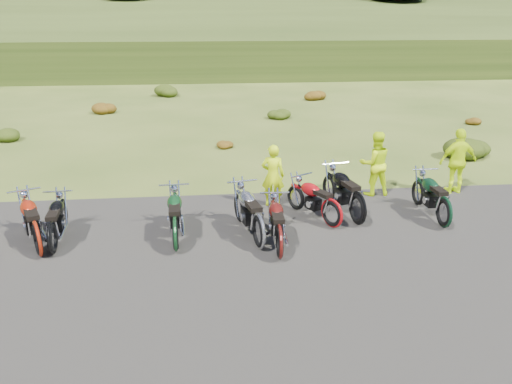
{
  "coord_description": "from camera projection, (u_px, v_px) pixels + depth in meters",
  "views": [
    {
      "loc": [
        -1.02,
        -9.34,
        4.93
      ],
      "look_at": [
        0.09,
        1.5,
        0.97
      ],
      "focal_mm": 35.0,
      "sensor_mm": 36.0,
      "label": 1
    }
  ],
  "objects": [
    {
      "name": "ground",
      "position": [
        259.0,
        260.0,
        10.52
      ],
      "size": [
        300.0,
        300.0,
        0.0
      ],
      "primitive_type": "plane",
      "color": "#384818",
      "rests_on": "ground"
    },
    {
      "name": "gravel_pad",
      "position": [
        271.0,
        313.0,
        8.64
      ],
      "size": [
        20.0,
        12.0,
        0.04
      ],
      "primitive_type": "cube",
      "color": "black",
      "rests_on": "ground"
    },
    {
      "name": "hill_slope",
      "position": [
        213.0,
        57.0,
        57.28
      ],
      "size": [
        300.0,
        45.97,
        9.37
      ],
      "primitive_type": null,
      "rotation": [
        0.14,
        0.0,
        0.0
      ],
      "color": "#2A3913",
      "rests_on": "ground"
    },
    {
      "name": "hill_plateau",
      "position": [
        207.0,
        35.0,
        113.4
      ],
      "size": [
        300.0,
        90.0,
        9.17
      ],
      "primitive_type": "cube",
      "color": "#2A3913",
      "rests_on": "ground"
    },
    {
      "name": "shrub_1",
      "position": [
        5.0,
        133.0,
        20.11
      ],
      "size": [
        1.03,
        1.03,
        0.61
      ],
      "primitive_type": "ellipsoid",
      "color": "#21340D",
      "rests_on": "ground"
    },
    {
      "name": "shrub_2",
      "position": [
        103.0,
        107.0,
        25.32
      ],
      "size": [
        1.3,
        1.3,
        0.77
      ],
      "primitive_type": "ellipsoid",
      "color": "#652C0C",
      "rests_on": "ground"
    },
    {
      "name": "shrub_3",
      "position": [
        167.0,
        89.0,
        30.53
      ],
      "size": [
        1.56,
        1.56,
        0.92
      ],
      "primitive_type": "ellipsoid",
      "color": "#21340D",
      "rests_on": "ground"
    },
    {
      "name": "shrub_4",
      "position": [
        223.0,
        142.0,
        19.0
      ],
      "size": [
        0.77,
        0.77,
        0.45
      ],
      "primitive_type": "ellipsoid",
      "color": "#652C0C",
      "rests_on": "ground"
    },
    {
      "name": "shrub_5",
      "position": [
        278.0,
        113.0,
        24.21
      ],
      "size": [
        1.03,
        1.03,
        0.61
      ],
      "primitive_type": "ellipsoid",
      "color": "#21340D",
      "rests_on": "ground"
    },
    {
      "name": "shrub_6",
      "position": [
        314.0,
        93.0,
        29.42
      ],
      "size": [
        1.3,
        1.3,
        0.77
      ],
      "primitive_type": "ellipsoid",
      "color": "#652C0C",
      "rests_on": "ground"
    },
    {
      "name": "shrub_7",
      "position": [
        469.0,
        144.0,
        17.79
      ],
      "size": [
        1.56,
        1.56,
        0.92
      ],
      "primitive_type": "ellipsoid",
      "color": "#21340D",
      "rests_on": "ground"
    },
    {
      "name": "shrub_8",
      "position": [
        470.0,
        119.0,
        23.1
      ],
      "size": [
        0.77,
        0.77,
        0.45
      ],
      "primitive_type": "ellipsoid",
      "color": "#652C0C",
      "rests_on": "ground"
    },
    {
      "name": "motorcycle_0",
      "position": [
        55.0,
        254.0,
        10.74
      ],
      "size": [
        0.84,
        2.06,
        1.06
      ],
      "primitive_type": null,
      "rotation": [
        0.0,
        0.0,
        1.65
      ],
      "color": "black",
      "rests_on": "ground"
    },
    {
      "name": "motorcycle_1",
      "position": [
        40.0,
        257.0,
        10.64
      ],
      "size": [
        1.6,
        2.29,
        1.15
      ],
      "primitive_type": null,
      "rotation": [
        0.0,
        0.0,
        2.01
      ],
      "color": "maroon",
      "rests_on": "ground"
    },
    {
      "name": "motorcycle_2",
      "position": [
        176.0,
        251.0,
        10.88
      ],
      "size": [
        0.83,
        2.2,
        1.14
      ],
      "primitive_type": null,
      "rotation": [
        0.0,
        0.0,
        1.62
      ],
      "color": "#0E3316",
      "rests_on": "ground"
    },
    {
      "name": "motorcycle_3",
      "position": [
        259.0,
        249.0,
        11.0
      ],
      "size": [
        1.21,
        2.37,
        1.19
      ],
      "primitive_type": null,
      "rotation": [
        0.0,
        0.0,
        1.78
      ],
      "color": "#97989C",
      "rests_on": "ground"
    },
    {
      "name": "motorcycle_4",
      "position": [
        279.0,
        259.0,
        10.54
      ],
      "size": [
        0.77,
        2.1,
        1.09
      ],
      "primitive_type": null,
      "rotation": [
        0.0,
        0.0,
        1.53
      ],
      "color": "#4B0F0C",
      "rests_on": "ground"
    },
    {
      "name": "motorcycle_5",
      "position": [
        356.0,
        225.0,
        12.22
      ],
      "size": [
        1.23,
        2.44,
        1.22
      ],
      "primitive_type": null,
      "rotation": [
        0.0,
        0.0,
        1.78
      ],
      "color": "black",
      "rests_on": "ground"
    },
    {
      "name": "motorcycle_6",
      "position": [
        331.0,
        228.0,
        12.05
      ],
      "size": [
        1.58,
        2.09,
        1.06
      ],
      "primitive_type": null,
      "rotation": [
        0.0,
        0.0,
        2.09
      ],
      "color": "#9F0B10",
      "rests_on": "ground"
    },
    {
      "name": "motorcycle_7",
      "position": [
        442.0,
        228.0,
        12.07
      ],
      "size": [
        0.76,
        2.16,
        1.12
      ],
      "primitive_type": null,
      "rotation": [
        0.0,
        0.0,
        1.59
      ],
      "color": "black",
      "rests_on": "ground"
    },
    {
      "name": "person_middle",
      "position": [
        273.0,
        177.0,
        13.11
      ],
      "size": [
        0.69,
        0.53,
        1.67
      ],
      "primitive_type": "imported",
      "rotation": [
        0.0,
        0.0,
        2.91
      ],
      "color": "#C1E10B",
      "rests_on": "ground"
    },
    {
      "name": "person_right_a",
      "position": [
        375.0,
        165.0,
        13.91
      ],
      "size": [
        0.91,
        0.72,
        1.82
      ],
      "primitive_type": "imported",
      "rotation": [
        0.0,
        0.0,
        3.18
      ],
      "color": "#C1E10B",
      "rests_on": "ground"
    },
    {
      "name": "person_right_b",
      "position": [
        458.0,
        162.0,
        14.04
      ],
      "size": [
        1.12,
        0.53,
        1.87
      ],
      "primitive_type": "imported",
      "rotation": [
        0.0,
        0.0,
        3.21
      ],
      "color": "#C1E10B",
      "rests_on": "ground"
    }
  ]
}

